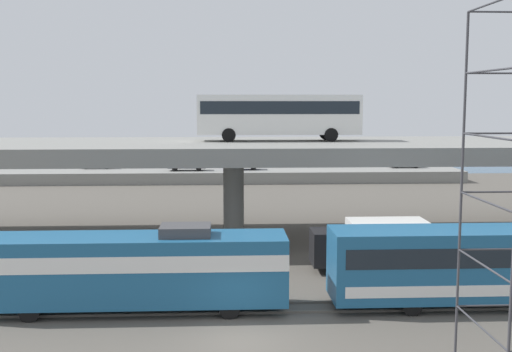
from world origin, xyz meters
name	(u,v)px	position (x,y,z in m)	size (l,w,h in m)	color
ground_plane	(240,340)	(0.00, 0.00, 0.00)	(260.00, 260.00, 0.00)	#565149
rail_strip_near	(239,313)	(0.00, 3.28, 0.06)	(110.00, 0.12, 0.12)	#59544C
rail_strip_far	(238,303)	(0.00, 4.72, 0.06)	(110.00, 0.12, 0.12)	#59544C
train_locomotive	(118,267)	(-5.74, 4.00, 2.19)	(15.66, 3.04, 4.18)	#1E5984
highway_overpass	(233,152)	(0.00, 20.00, 6.40)	(96.00, 12.94, 7.09)	gray
transit_bus_on_overpass	(279,113)	(3.40, 21.17, 9.15)	(12.00, 2.68, 3.40)	silver
service_truck_west	(372,243)	(8.09, 10.74, 1.64)	(6.80, 2.46, 3.04)	black
pier_parking_lot	(230,174)	(0.00, 55.00, 0.71)	(58.00, 10.57, 1.42)	gray
parked_car_0	(242,164)	(1.52, 53.34, 2.19)	(4.26, 1.95, 1.50)	navy
parked_car_1	(404,162)	(22.51, 54.79, 2.19)	(4.15, 1.87, 1.50)	#B7B7BC
parked_car_2	(187,164)	(-5.38, 52.66, 2.19)	(4.70, 1.88, 1.50)	#515459
parked_car_3	(97,162)	(-16.94, 55.65, 2.19)	(4.20, 1.89, 1.50)	silver
harbor_water	(229,162)	(0.00, 78.00, 0.00)	(140.00, 36.00, 0.01)	#2D5170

